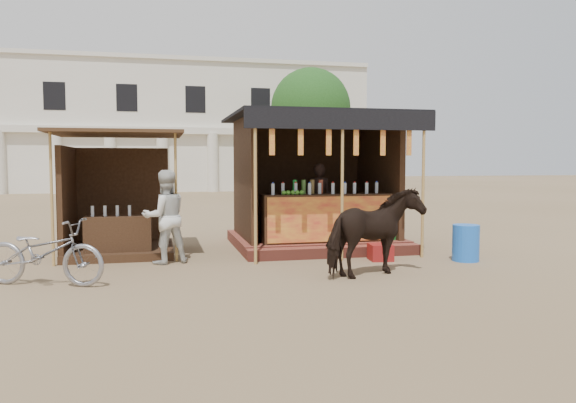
{
  "coord_description": "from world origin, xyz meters",
  "views": [
    {
      "loc": [
        -2.25,
        -8.15,
        1.8
      ],
      "look_at": [
        0.0,
        1.6,
        1.1
      ],
      "focal_mm": 35.0,
      "sensor_mm": 36.0,
      "label": 1
    }
  ],
  "objects": [
    {
      "name": "red_crate",
      "position": [
        1.71,
        1.43,
        0.15
      ],
      "size": [
        0.45,
        0.49,
        0.3
      ],
      "primitive_type": "cube",
      "rotation": [
        0.0,
        0.0,
        -0.12
      ],
      "color": "maroon",
      "rests_on": "ground"
    },
    {
      "name": "secondary_stall",
      "position": [
        -3.17,
        3.24,
        0.85
      ],
      "size": [
        2.4,
        2.4,
        2.38
      ],
      "color": "#3C2515",
      "rests_on": "ground"
    },
    {
      "name": "motorbike",
      "position": [
        -3.9,
        0.56,
        0.49
      ],
      "size": [
        1.97,
        1.27,
        0.98
      ],
      "primitive_type": "imported",
      "rotation": [
        0.0,
        0.0,
        1.21
      ],
      "color": "gray",
      "rests_on": "ground"
    },
    {
      "name": "cooler",
      "position": [
        2.31,
        2.6,
        0.23
      ],
      "size": [
        0.7,
        0.53,
        0.46
      ],
      "color": "#197126",
      "rests_on": "ground"
    },
    {
      "name": "background_building",
      "position": [
        -2.0,
        29.94,
        3.98
      ],
      "size": [
        26.0,
        7.45,
        8.18
      ],
      "color": "silver",
      "rests_on": "ground"
    },
    {
      "name": "main_stall",
      "position": [
        1.01,
        3.36,
        1.02
      ],
      "size": [
        3.6,
        3.61,
        2.78
      ],
      "color": "brown",
      "rests_on": "ground"
    },
    {
      "name": "bystander",
      "position": [
        -2.15,
        2.0,
        0.83
      ],
      "size": [
        0.95,
        0.83,
        1.67
      ],
      "primitive_type": "imported",
      "rotation": [
        0.0,
        0.0,
        3.42
      ],
      "color": "silver",
      "rests_on": "ground"
    },
    {
      "name": "ground",
      "position": [
        0.0,
        0.0,
        0.0
      ],
      "size": [
        120.0,
        120.0,
        0.0
      ],
      "primitive_type": "plane",
      "color": "#846B4C",
      "rests_on": "ground"
    },
    {
      "name": "tree",
      "position": [
        5.81,
        22.14,
        4.63
      ],
      "size": [
        4.5,
        4.4,
        7.0
      ],
      "color": "#382314",
      "rests_on": "ground"
    },
    {
      "name": "cow",
      "position": [
        1.05,
        0.09,
        0.7
      ],
      "size": [
        1.82,
        1.35,
        1.4
      ],
      "primitive_type": "imported",
      "rotation": [
        0.0,
        0.0,
        1.98
      ],
      "color": "black",
      "rests_on": "ground"
    },
    {
      "name": "blue_barrel",
      "position": [
        3.2,
        1.01,
        0.33
      ],
      "size": [
        0.6,
        0.6,
        0.66
      ],
      "primitive_type": "cylinder",
      "rotation": [
        0.0,
        0.0,
        -0.29
      ],
      "color": "blue",
      "rests_on": "ground"
    }
  ]
}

